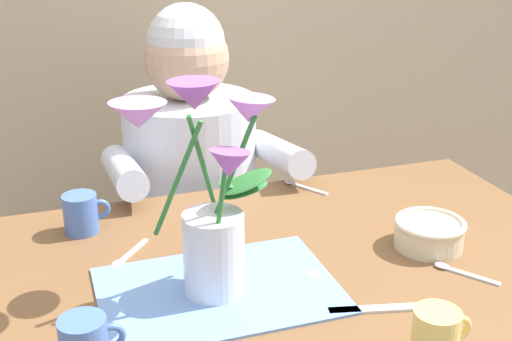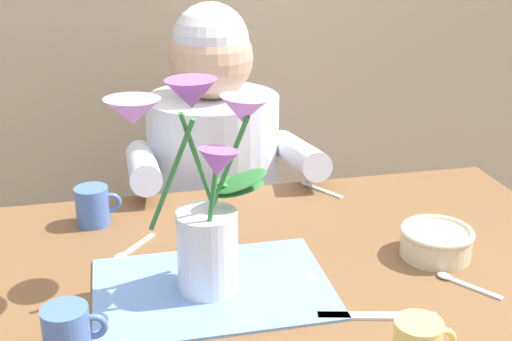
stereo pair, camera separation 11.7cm
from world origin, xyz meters
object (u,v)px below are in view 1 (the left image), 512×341
object	(u,v)px
dinner_knife	(386,308)
ceramic_mug	(82,213)
seated_person	(193,220)
tea_cup	(436,335)
flower_vase	(208,198)
ceramic_bowl	(428,232)

from	to	relation	value
dinner_knife	ceramic_mug	bearing A→B (deg)	147.88
dinner_knife	seated_person	bearing A→B (deg)	113.11
seated_person	tea_cup	xyz separation A→B (m)	(0.14, -0.92, 0.22)
tea_cup	seated_person	bearing A→B (deg)	98.77
flower_vase	ceramic_bowl	distance (m)	0.46
flower_vase	ceramic_mug	world-z (taller)	flower_vase
flower_vase	seated_person	bearing A→B (deg)	79.55
dinner_knife	tea_cup	distance (m)	0.14
seated_person	ceramic_bowl	size ratio (longest dim) A/B	8.35
dinner_knife	ceramic_mug	size ratio (longest dim) A/B	2.04
ceramic_mug	ceramic_bowl	bearing A→B (deg)	-23.65
seated_person	flower_vase	world-z (taller)	seated_person
ceramic_bowl	ceramic_mug	bearing A→B (deg)	156.35
ceramic_bowl	ceramic_mug	world-z (taller)	ceramic_mug
ceramic_bowl	tea_cup	bearing A→B (deg)	-120.31
dinner_knife	ceramic_mug	xyz separation A→B (m)	(-0.44, 0.44, 0.04)
flower_vase	ceramic_mug	xyz separation A→B (m)	(-0.18, 0.30, -0.13)
tea_cup	flower_vase	bearing A→B (deg)	132.81
tea_cup	ceramic_mug	distance (m)	0.73
flower_vase	tea_cup	size ratio (longest dim) A/B	3.80
flower_vase	ceramic_bowl	bearing A→B (deg)	3.32
seated_person	flower_vase	bearing A→B (deg)	-100.26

